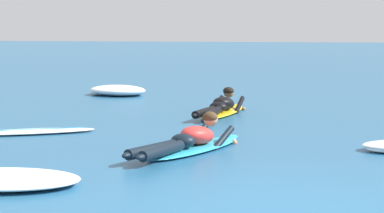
{
  "coord_description": "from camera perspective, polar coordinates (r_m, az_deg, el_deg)",
  "views": [
    {
      "loc": [
        0.41,
        -6.36,
        1.69
      ],
      "look_at": [
        -1.84,
        5.0,
        0.39
      ],
      "focal_mm": 66.83,
      "sensor_mm": 36.0,
      "label": 1
    }
  ],
  "objects": [
    {
      "name": "surfer_near",
      "position": [
        9.7,
        -0.1,
        -2.81
      ],
      "size": [
        1.3,
        2.61,
        0.54
      ],
      "color": "#2DB2D1",
      "rests_on": "ground"
    },
    {
      "name": "whitewater_mid_left",
      "position": [
        17.62,
        -5.94,
        1.27
      ],
      "size": [
        1.68,
        1.4,
        0.25
      ],
      "color": "white",
      "rests_on": "ground"
    },
    {
      "name": "ground_plane",
      "position": [
        16.45,
        9.72,
        0.43
      ],
      "size": [
        120.0,
        120.0,
        0.0
      ],
      "primitive_type": "plane",
      "color": "#235B84"
    },
    {
      "name": "surfer_far",
      "position": [
        13.71,
        2.34,
        -0.09
      ],
      "size": [
        0.8,
        2.75,
        0.55
      ],
      "color": "yellow",
      "rests_on": "ground"
    },
    {
      "name": "whitewater_mid_right",
      "position": [
        7.95,
        -14.85,
        -5.63
      ],
      "size": [
        1.78,
        1.21,
        0.13
      ],
      "color": "white",
      "rests_on": "ground"
    },
    {
      "name": "drifting_surfboard",
      "position": [
        11.58,
        -12.9,
        -1.97
      ],
      "size": [
        2.05,
        1.38,
        0.16
      ],
      "color": "white",
      "rests_on": "ground"
    }
  ]
}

